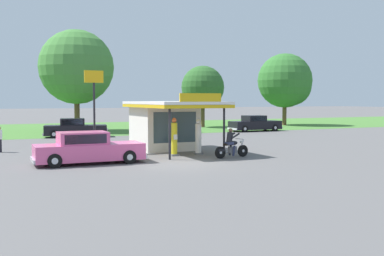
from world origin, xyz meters
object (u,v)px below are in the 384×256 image
(gas_pump_offside, at_px, (198,138))
(bystander_leaning_by_kiosk, at_px, (177,131))
(roadside_pole_sign, at_px, (94,97))
(parked_car_back_row_far_right, at_px, (255,124))
(parked_car_back_row_centre_left, at_px, (75,129))
(motorcycle_with_rider, at_px, (231,145))
(parked_car_back_row_far_left, at_px, (170,126))
(gas_pump_nearside, at_px, (174,138))
(featured_classic_sedan, at_px, (88,149))

(gas_pump_offside, height_order, bystander_leaning_by_kiosk, gas_pump_offside)
(roadside_pole_sign, bearing_deg, parked_car_back_row_far_right, 33.01)
(parked_car_back_row_centre_left, xyz_separation_m, bystander_leaning_by_kiosk, (6.03, -7.53, 0.09))
(parked_car_back_row_far_right, bearing_deg, motorcycle_with_rider, -126.14)
(parked_car_back_row_far_left, height_order, roadside_pole_sign, roadside_pole_sign)
(bystander_leaning_by_kiosk, height_order, roadside_pole_sign, roadside_pole_sign)
(parked_car_back_row_far_left, bearing_deg, gas_pump_nearside, -111.62)
(motorcycle_with_rider, xyz_separation_m, parked_car_back_row_far_left, (4.21, 18.85, 0.00))
(parked_car_back_row_far_right, bearing_deg, parked_car_back_row_centre_left, 179.52)
(gas_pump_offside, height_order, featured_classic_sedan, gas_pump_offside)
(gas_pump_nearside, xyz_separation_m, bystander_leaning_by_kiosk, (3.54, 7.82, -0.18))
(featured_classic_sedan, relative_size, parked_car_back_row_far_right, 0.99)
(parked_car_back_row_far_left, bearing_deg, motorcycle_with_rider, -102.58)
(gas_pump_offside, height_order, roadside_pole_sign, roadside_pole_sign)
(motorcycle_with_rider, xyz_separation_m, parked_car_back_row_centre_left, (-4.95, 17.39, 0.05))
(featured_classic_sedan, xyz_separation_m, parked_car_back_row_far_right, (20.08, 16.33, -0.01))
(parked_car_back_row_far_left, distance_m, parked_car_back_row_centre_left, 9.27)
(motorcycle_with_rider, height_order, featured_classic_sedan, motorcycle_with_rider)
(motorcycle_with_rider, distance_m, parked_car_back_row_centre_left, 18.08)
(gas_pump_nearside, bearing_deg, parked_car_back_row_far_right, 45.30)
(parked_car_back_row_centre_left, relative_size, bystander_leaning_by_kiosk, 3.62)
(parked_car_back_row_far_right, distance_m, roadside_pole_sign, 22.56)
(featured_classic_sedan, bearing_deg, motorcycle_with_rider, -6.96)
(parked_car_back_row_far_left, bearing_deg, parked_car_back_row_centre_left, -170.91)
(gas_pump_nearside, relative_size, featured_classic_sedan, 0.39)
(gas_pump_offside, distance_m, motorcycle_with_rider, 2.27)
(parked_car_back_row_far_left, relative_size, parked_car_back_row_far_right, 0.92)
(parked_car_back_row_centre_left, bearing_deg, bystander_leaning_by_kiosk, -51.32)
(bystander_leaning_by_kiosk, bearing_deg, parked_car_back_row_centre_left, 128.68)
(featured_classic_sedan, relative_size, parked_car_back_row_centre_left, 1.00)
(parked_car_back_row_far_left, bearing_deg, featured_classic_sedan, -123.09)
(motorcycle_with_rider, relative_size, parked_car_back_row_far_left, 0.43)
(gas_pump_nearside, relative_size, roadside_pole_sign, 0.44)
(featured_classic_sedan, xyz_separation_m, parked_car_back_row_centre_left, (2.54, 16.48, -0.01))
(parked_car_back_row_far_right, bearing_deg, roadside_pole_sign, -146.99)
(featured_classic_sedan, xyz_separation_m, bystander_leaning_by_kiosk, (8.57, 8.94, 0.08))
(parked_car_back_row_far_left, bearing_deg, gas_pump_offside, -107.13)
(parked_car_back_row_centre_left, relative_size, roadside_pole_sign, 1.14)
(motorcycle_with_rider, distance_m, parked_car_back_row_far_left, 19.32)
(featured_classic_sedan, xyz_separation_m, roadside_pole_sign, (1.29, 4.12, 2.55))
(motorcycle_with_rider, height_order, parked_car_back_row_far_right, motorcycle_with_rider)
(gas_pump_offside, xyz_separation_m, bystander_leaning_by_kiosk, (2.06, 7.82, -0.13))
(motorcycle_with_rider, bearing_deg, featured_classic_sedan, 173.04)
(parked_car_back_row_centre_left, distance_m, parked_car_back_row_far_right, 17.54)
(gas_pump_nearside, distance_m, roadside_pole_sign, 5.32)
(parked_car_back_row_centre_left, bearing_deg, featured_classic_sedan, -98.76)
(bystander_leaning_by_kiosk, relative_size, roadside_pole_sign, 0.31)
(parked_car_back_row_far_left, height_order, parked_car_back_row_far_right, parked_car_back_row_far_right)
(motorcycle_with_rider, distance_m, featured_classic_sedan, 7.54)
(gas_pump_offside, height_order, motorcycle_with_rider, gas_pump_offside)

